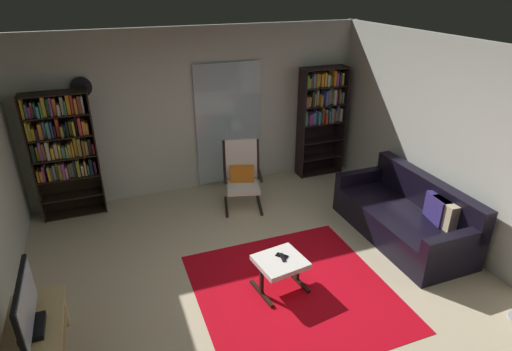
% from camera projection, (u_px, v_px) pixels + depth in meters
% --- Properties ---
extents(ground_plane, '(7.02, 7.02, 0.00)m').
position_uv_depth(ground_plane, '(266.00, 290.00, 4.82)').
color(ground_plane, beige).
extents(wall_back, '(5.60, 0.06, 2.60)m').
position_uv_depth(wall_back, '(199.00, 111.00, 6.71)').
color(wall_back, silver).
rests_on(wall_back, ground).
extents(wall_right, '(0.06, 6.00, 2.60)m').
position_uv_depth(wall_right, '(473.00, 153.00, 5.13)').
color(wall_right, silver).
rests_on(wall_right, ground).
extents(glass_door_panel, '(1.10, 0.01, 2.00)m').
position_uv_depth(glass_door_panel, '(229.00, 124.00, 6.92)').
color(glass_door_panel, silver).
extents(area_rug, '(2.14, 2.18, 0.01)m').
position_uv_depth(area_rug, '(294.00, 291.00, 4.80)').
color(area_rug, red).
rests_on(area_rug, ground).
extents(tv_stand, '(0.48, 1.11, 0.48)m').
position_uv_depth(tv_stand, '(37.00, 343.00, 3.73)').
color(tv_stand, tan).
rests_on(tv_stand, ground).
extents(television, '(0.20, 0.81, 0.52)m').
position_uv_depth(television, '(27.00, 308.00, 3.54)').
color(television, black).
rests_on(television, tv_stand).
extents(bookshelf_near_tv, '(0.87, 0.30, 1.85)m').
position_uv_depth(bookshelf_near_tv, '(63.00, 146.00, 5.95)').
color(bookshelf_near_tv, black).
rests_on(bookshelf_near_tv, ground).
extents(bookshelf_near_sofa, '(0.80, 0.30, 1.90)m').
position_uv_depth(bookshelf_near_sofa, '(321.00, 111.00, 7.25)').
color(bookshelf_near_sofa, black).
rests_on(bookshelf_near_sofa, ground).
extents(leather_sofa, '(0.92, 1.99, 0.83)m').
position_uv_depth(leather_sofa, '(406.00, 217.00, 5.71)').
color(leather_sofa, black).
rests_on(leather_sofa, ground).
extents(lounge_armchair, '(0.71, 0.77, 1.02)m').
position_uv_depth(lounge_armchair, '(242.00, 173.00, 6.43)').
color(lounge_armchair, black).
rests_on(lounge_armchair, ground).
extents(ottoman, '(0.58, 0.55, 0.40)m').
position_uv_depth(ottoman, '(280.00, 265.00, 4.71)').
color(ottoman, white).
rests_on(ottoman, ground).
extents(tv_remote, '(0.06, 0.15, 0.02)m').
position_uv_depth(tv_remote, '(282.00, 257.00, 4.71)').
color(tv_remote, black).
rests_on(tv_remote, ottoman).
extents(cell_phone, '(0.14, 0.15, 0.01)m').
position_uv_depth(cell_phone, '(282.00, 256.00, 4.74)').
color(cell_phone, black).
rests_on(cell_phone, ottoman).
extents(wall_clock, '(0.29, 0.03, 0.29)m').
position_uv_depth(wall_clock, '(81.00, 87.00, 5.88)').
color(wall_clock, silver).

